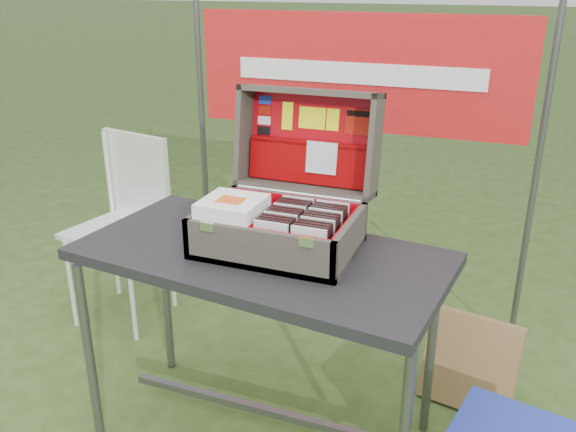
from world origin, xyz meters
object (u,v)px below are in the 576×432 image
at_px(chair, 118,234).
at_px(cardboard_box, 470,363).
at_px(table, 263,349).
at_px(suitcase, 284,175).

bearing_deg(chair, cardboard_box, 8.91).
bearing_deg(table, cardboard_box, 40.89).
xyz_separation_m(table, suitcase, (0.05, 0.10, 0.67)).
height_order(table, suitcase, suitcase).
bearing_deg(suitcase, table, -118.14).
relative_size(chair, cardboard_box, 2.38).
bearing_deg(table, chair, 157.78).
bearing_deg(suitcase, chair, 156.39).
height_order(suitcase, chair, suitcase).
distance_m(table, suitcase, 0.68).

